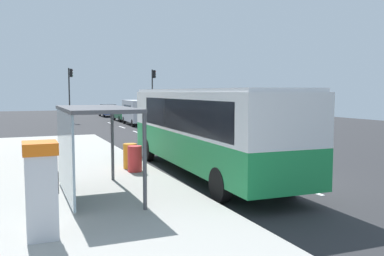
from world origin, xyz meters
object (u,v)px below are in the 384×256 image
Objects in this scene: ticket_machine at (41,189)px; sedan_near at (125,114)px; bus at (205,126)px; sedan_far at (108,110)px; recycling_bin_red at (135,159)px; traffic_light_near_side at (153,87)px; traffic_light_far_side at (70,86)px; recycling_bin_orange at (130,156)px; white_van at (138,111)px; bus_shelter at (85,128)px.

sedan_near is at bearing 73.89° from ticket_machine.
bus reaches higher than sedan_far.
traffic_light_near_side is (9.69, 28.67, 2.96)m from recycling_bin_red.
bus is at bearing -87.36° from traffic_light_far_side.
traffic_light_near_side reaches higher than recycling_bin_orange.
sedan_far is at bearing 80.09° from recycling_bin_red.
white_van is 23.16m from recycling_bin_orange.
ticket_machine is 0.48× the size of bus_shelter.
white_van is (3.91, 23.71, -0.50)m from bus.
traffic_light_near_side is at bearing 71.32° from recycling_bin_red.
bus reaches higher than bus_shelter.
white_van is 2.72× the size of ticket_machine.
ticket_machine reaches higher than recycling_bin_orange.
traffic_light_far_side is (-1.39, 30.24, 1.78)m from bus.
sedan_far is at bearing 90.00° from sedan_near.
sedan_far is at bearing 77.78° from bus_shelter.
traffic_light_far_side reaches higher than sedan_far.
white_van is at bearing 80.63° from bus.
recycling_bin_red is (3.52, 6.06, -0.52)m from ticket_machine.
traffic_light_near_side is 1.37× the size of bus_shelter.
bus is at bearing -99.37° from white_van.
bus reaches higher than recycling_bin_red.
sedan_near is at bearing 82.23° from bus.
white_van is at bearing 73.95° from recycling_bin_orange.
traffic_light_far_side is at bearing -124.95° from sedan_far.
sedan_far is at bearing 89.59° from white_van.
recycling_bin_orange is 4.57m from bus_shelter.
bus_shelter reaches higher than recycling_bin_orange.
recycling_bin_red is 29.64m from traffic_light_far_side.
ticket_machine reaches higher than sedan_far.
bus is 8.04m from ticket_machine.
traffic_light_near_side is at bearing 76.25° from bus.
traffic_light_near_side is at bearing -69.49° from sedan_far.
traffic_light_near_side reaches higher than bus_shelter.
white_van reaches higher than recycling_bin_orange.
bus_shelter is (-8.61, -25.97, 0.75)m from white_van.
bus_shelter is (1.31, 3.03, 0.93)m from ticket_machine.
traffic_light_near_side is at bearing -5.31° from traffic_light_far_side.
white_van is 1.19× the size of sedan_near.
recycling_bin_red is (-2.49, 0.76, -1.19)m from bus.
white_van reaches higher than ticket_machine.
bus is at bearing -97.77° from sedan_near.
traffic_light_far_side is at bearing 87.82° from recycling_bin_orange.
sedan_far is 2.28× the size of ticket_machine.
traffic_light_far_side is (4.62, 35.53, 2.45)m from ticket_machine.
bus_shelter reaches higher than white_van.
traffic_light_near_side reaches higher than sedan_near.
recycling_bin_orange is 28.95m from traffic_light_far_side.
traffic_light_far_side is 1.37× the size of bus_shelter.
sedan_near is 32.88m from bus_shelter.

